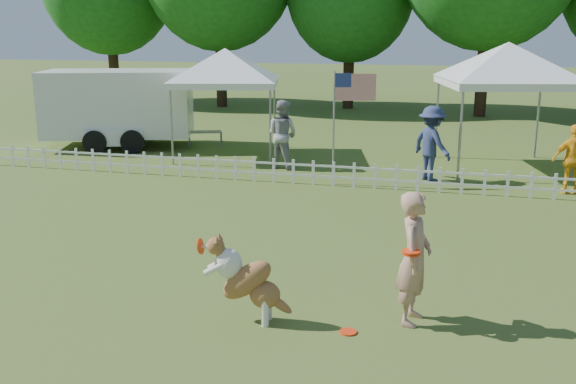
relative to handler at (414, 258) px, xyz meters
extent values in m
plane|color=#39551B|center=(-1.62, 0.01, -0.87)|extent=(120.00, 120.00, 0.00)
imported|color=tan|center=(0.00, 0.00, 0.00)|extent=(0.49, 0.68, 1.74)
cylinder|color=red|center=(-0.74, -0.53, -0.86)|extent=(0.29, 0.29, 0.02)
imported|color=#929397|center=(-4.11, 8.70, 0.05)|extent=(1.08, 0.96, 1.85)
imported|color=navy|center=(-0.13, 8.24, 0.06)|extent=(1.33, 1.35, 1.86)
imported|color=#F2AB1C|center=(3.06, 7.66, -0.07)|extent=(0.99, 0.53, 1.61)
camera|label=1|loc=(0.39, -7.85, 2.84)|focal=40.00mm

